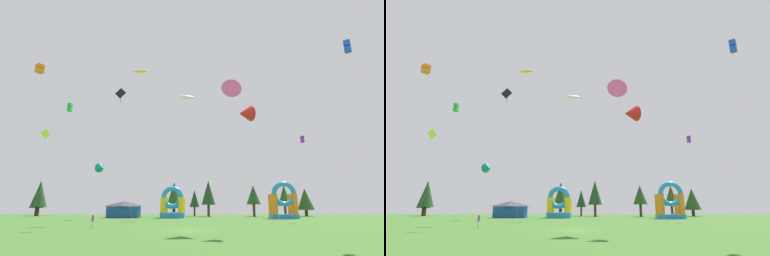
{
  "view_description": "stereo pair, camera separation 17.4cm",
  "coord_description": "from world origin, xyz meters",
  "views": [
    {
      "loc": [
        1.6,
        -33.12,
        2.48
      ],
      "look_at": [
        0.0,
        6.13,
        12.7
      ],
      "focal_mm": 28.02,
      "sensor_mm": 36.0,
      "label": 1
    },
    {
      "loc": [
        1.78,
        -33.11,
        2.48
      ],
      "look_at": [
        0.0,
        6.13,
        12.7
      ],
      "focal_mm": 28.02,
      "sensor_mm": 36.0,
      "label": 2
    }
  ],
  "objects": [
    {
      "name": "inflatable_red_slide",
      "position": [
        -5.15,
        32.22,
        2.38
      ],
      "size": [
        4.94,
        4.56,
        6.52
      ],
      "color": "#268CD8",
      "rests_on": "ground_plane"
    },
    {
      "name": "kite_purple_box",
      "position": [
        18.62,
        18.26,
        13.59
      ],
      "size": [
        5.49,
        0.58,
        14.21
      ],
      "color": "purple",
      "rests_on": "ground_plane"
    },
    {
      "name": "tree_row_0",
      "position": [
        -41.22,
        43.99,
        4.41
      ],
      "size": [
        3.44,
        3.44,
        6.94
      ],
      "color": "#4C331E",
      "rests_on": "ground_plane"
    },
    {
      "name": "kite_green_box",
      "position": [
        -16.88,
        5.42,
        15.58
      ],
      "size": [
        1.09,
        5.67,
        16.22
      ],
      "color": "green",
      "rests_on": "ground_plane"
    },
    {
      "name": "tree_row_5",
      "position": [
        13.26,
        40.6,
        4.94
      ],
      "size": [
        3.38,
        3.38,
        7.24
      ],
      "color": "#4C331E",
      "rests_on": "ground_plane"
    },
    {
      "name": "tree_row_2",
      "position": [
        -5.81,
        41.33,
        5.01
      ],
      "size": [
        3.93,
        3.93,
        8.14
      ],
      "color": "#4C331E",
      "rests_on": "ground_plane"
    },
    {
      "name": "kite_lime_diamond",
      "position": [
        -24.83,
        14.25,
        13.86
      ],
      "size": [
        5.74,
        2.38,
        14.57
      ],
      "color": "#8CD826",
      "rests_on": "ground_plane"
    },
    {
      "name": "inflatable_blue_arch",
      "position": [
        17.55,
        30.0,
        2.85
      ],
      "size": [
        5.17,
        4.28,
        7.26
      ],
      "color": "#268CD8",
      "rests_on": "ground_plane"
    },
    {
      "name": "tree_row_7",
      "position": [
        26.5,
        44.02,
        4.06
      ],
      "size": [
        4.04,
        4.04,
        6.66
      ],
      "color": "#4C331E",
      "rests_on": "ground_plane"
    },
    {
      "name": "tree_row_4",
      "position": [
        2.54,
        40.59,
        5.49
      ],
      "size": [
        3.3,
        3.3,
        8.41
      ],
      "color": "#4C331E",
      "rests_on": "ground_plane"
    },
    {
      "name": "tree_row_6",
      "position": [
        20.92,
        41.99,
        4.83
      ],
      "size": [
        3.17,
        3.17,
        7.31
      ],
      "color": "#4C331E",
      "rests_on": "ground_plane"
    },
    {
      "name": "tree_row_1",
      "position": [
        -40.56,
        43.56,
        5.41
      ],
      "size": [
        3.98,
        3.98,
        8.75
      ],
      "color": "#4C331E",
      "rests_on": "ground_plane"
    },
    {
      "name": "ground_plane",
      "position": [
        0.0,
        0.0,
        0.0
      ],
      "size": [
        120.0,
        120.0,
        0.0
      ],
      "primitive_type": "plane",
      "color": "#3D6B28"
    },
    {
      "name": "person_far_side",
      "position": [
        -11.38,
        2.58,
        0.93
      ],
      "size": [
        0.34,
        0.34,
        1.57
      ],
      "rotation": [
        0.0,
        0.0,
        3.44
      ],
      "color": "silver",
      "rests_on": "ground_plane"
    },
    {
      "name": "kite_white_parafoil",
      "position": [
        -1.97,
        27.72,
        25.26
      ],
      "size": [
        7.71,
        4.52,
        25.92
      ],
      "color": "white",
      "rests_on": "ground_plane"
    },
    {
      "name": "kite_black_diamond",
      "position": [
        -9.67,
        4.94,
        17.16
      ],
      "size": [
        4.25,
        5.33,
        17.85
      ],
      "color": "black",
      "rests_on": "ground_plane"
    },
    {
      "name": "kite_blue_box",
      "position": [
        14.44,
        -8.62,
        16.14
      ],
      "size": [
        3.98,
        3.07,
        16.77
      ],
      "color": "blue",
      "rests_on": "ground_plane"
    },
    {
      "name": "kite_orange_box",
      "position": [
        -18.24,
        -0.58,
        18.56
      ],
      "size": [
        3.0,
        4.39,
        19.11
      ],
      "color": "orange",
      "rests_on": "ground_plane"
    },
    {
      "name": "festival_tent",
      "position": [
        -15.55,
        32.07,
        1.71
      ],
      "size": [
        6.62,
        3.25,
        3.43
      ],
      "color": "#19478C",
      "rests_on": "ground_plane"
    },
    {
      "name": "kite_red_delta",
      "position": [
        5.67,
        -4.84,
        11.25
      ],
      "size": [
        3.15,
        5.21,
        12.11
      ],
      "color": "red",
      "rests_on": "ground_plane"
    },
    {
      "name": "kite_teal_delta",
      "position": [
        -18.18,
        23.7,
        9.48
      ],
      "size": [
        3.72,
        3.73,
        10.56
      ],
      "color": "#0C7F7A",
      "rests_on": "ground_plane"
    },
    {
      "name": "tree_row_3",
      "position": [
        -0.86,
        42.23,
        4.16
      ],
      "size": [
        2.37,
        2.37,
        6.26
      ],
      "color": "#4C331E",
      "rests_on": "ground_plane"
    },
    {
      "name": "kite_yellow_parafoil",
      "position": [
        -9.42,
        14.71,
        25.28
      ],
      "size": [
        6.53,
        1.09,
        25.81
      ],
      "color": "yellow",
      "rests_on": "ground_plane"
    },
    {
      "name": "kite_pink_delta",
      "position": [
        4.73,
        -0.38,
        15.22
      ],
      "size": [
        6.17,
        2.42,
        16.48
      ],
      "color": "#EA599E",
      "rests_on": "ground_plane"
    }
  ]
}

